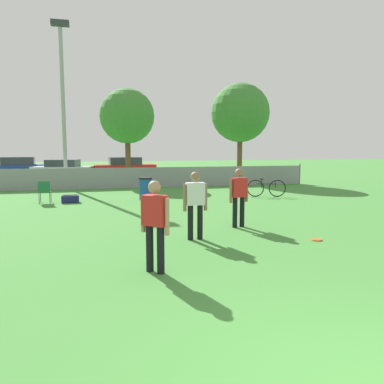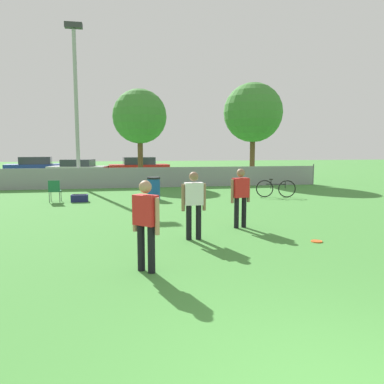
% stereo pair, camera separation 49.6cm
% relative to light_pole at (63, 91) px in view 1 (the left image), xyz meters
% --- Properties ---
extents(fence_backline, '(18.59, 0.07, 1.21)m').
position_rel_light_pole_xyz_m(fence_backline, '(4.18, -0.72, -4.53)').
color(fence_backline, gray).
rests_on(fence_backline, ground_plane).
extents(light_pole, '(0.90, 0.36, 8.63)m').
position_rel_light_pole_xyz_m(light_pole, '(0.00, 0.00, 0.00)').
color(light_pole, '#9E9EA3').
rests_on(light_pole, ground_plane).
extents(tree_near_pole, '(3.25, 3.25, 5.66)m').
position_rel_light_pole_xyz_m(tree_near_pole, '(3.44, 1.93, -1.06)').
color(tree_near_pole, brown).
rests_on(tree_near_pole, ground_plane).
extents(tree_far_right, '(3.69, 3.69, 6.19)m').
position_rel_light_pole_xyz_m(tree_far_right, '(10.47, 1.63, -0.74)').
color(tree_far_right, brown).
rests_on(tree_far_right, ground_plane).
extents(player_thrower_red, '(0.46, 0.45, 1.60)m').
position_rel_light_pole_xyz_m(player_thrower_red, '(2.74, -14.75, -4.15)').
color(player_thrower_red, black).
rests_on(player_thrower_red, ground_plane).
extents(player_defender_red, '(0.57, 0.31, 1.60)m').
position_rel_light_pole_xyz_m(player_defender_red, '(5.46, -11.57, -4.15)').
color(player_defender_red, black).
rests_on(player_defender_red, ground_plane).
extents(player_receiver_white, '(0.58, 0.23, 1.60)m').
position_rel_light_pole_xyz_m(player_receiver_white, '(3.98, -12.64, -4.15)').
color(player_receiver_white, black).
rests_on(player_receiver_white, ground_plane).
extents(frisbee_disc, '(0.26, 0.26, 0.03)m').
position_rel_light_pole_xyz_m(frisbee_disc, '(6.72, -13.37, -5.06)').
color(frisbee_disc, '#E5591E').
rests_on(frisbee_disc, ground_plane).
extents(folding_chair_sideline, '(0.44, 0.44, 0.88)m').
position_rel_light_pole_xyz_m(folding_chair_sideline, '(-0.31, -5.65, -4.57)').
color(folding_chair_sideline, '#333338').
rests_on(folding_chair_sideline, ground_plane).
extents(bicycle_sideline, '(1.66, 0.57, 0.81)m').
position_rel_light_pole_xyz_m(bicycle_sideline, '(8.92, -5.83, -4.69)').
color(bicycle_sideline, black).
rests_on(bicycle_sideline, ground_plane).
extents(trash_bin, '(0.55, 0.55, 0.94)m').
position_rel_light_pole_xyz_m(trash_bin, '(3.62, -5.53, -4.60)').
color(trash_bin, '#194C99').
rests_on(trash_bin, ground_plane).
extents(gear_bag_sideline, '(0.65, 0.36, 0.32)m').
position_rel_light_pole_xyz_m(gear_bag_sideline, '(0.64, -5.70, -4.93)').
color(gear_bag_sideline, navy).
rests_on(gear_bag_sideline, ground_plane).
extents(parked_car_blue, '(4.48, 2.21, 1.48)m').
position_rel_light_pole_xyz_m(parked_car_blue, '(-4.20, 9.37, -4.38)').
color(parked_car_blue, black).
rests_on(parked_car_blue, ground_plane).
extents(parked_car_silver, '(4.32, 2.59, 1.33)m').
position_rel_light_pole_xyz_m(parked_car_silver, '(-0.80, 6.95, -4.42)').
color(parked_car_silver, black).
rests_on(parked_car_silver, ground_plane).
extents(parked_car_red, '(4.49, 2.01, 1.47)m').
position_rel_light_pole_xyz_m(parked_car_red, '(3.56, 7.02, -4.36)').
color(parked_car_red, black).
rests_on(parked_car_red, ground_plane).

